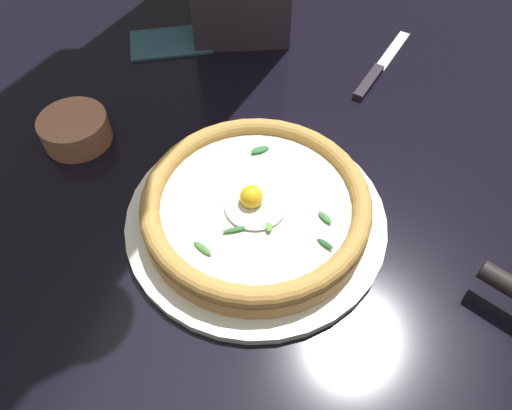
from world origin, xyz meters
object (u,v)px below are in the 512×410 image
(folded_napkin, at_px, (170,41))
(table_knife, at_px, (376,72))
(pizza, at_px, (256,205))
(side_bowl, at_px, (75,130))

(folded_napkin, bearing_deg, table_knife, -90.23)
(table_knife, xyz_separation_m, folded_napkin, (0.00, 0.36, 0.00))
(pizza, relative_size, folded_napkin, 1.98)
(pizza, bearing_deg, table_knife, -19.58)
(pizza, relative_size, table_knife, 1.30)
(table_knife, height_order, folded_napkin, table_knife)
(table_knife, bearing_deg, side_bowl, 122.67)
(side_bowl, bearing_deg, table_knife, -57.33)
(pizza, distance_m, folded_napkin, 0.42)
(side_bowl, bearing_deg, folded_napkin, -9.45)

